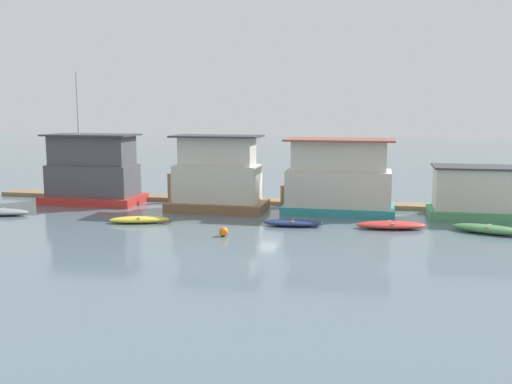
# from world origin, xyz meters

# --- Properties ---
(ground_plane) EXTENTS (200.00, 200.00, 0.00)m
(ground_plane) POSITION_xyz_m (0.00, 0.00, 0.00)
(ground_plane) COLOR slate
(dock_walkway) EXTENTS (42.40, 1.77, 0.30)m
(dock_walkway) POSITION_xyz_m (0.00, 2.92, 0.15)
(dock_walkway) COLOR #846B4C
(dock_walkway) RESTS_ON ground_plane
(houseboat_red) EXTENTS (6.99, 3.77, 9.41)m
(houseboat_red) POSITION_xyz_m (-12.40, 0.44, 2.28)
(houseboat_red) COLOR red
(houseboat_red) RESTS_ON ground_plane
(houseboat_brown) EXTENTS (6.52, 3.63, 5.06)m
(houseboat_brown) POSITION_xyz_m (-2.74, -0.57, 2.18)
(houseboat_brown) COLOR brown
(houseboat_brown) RESTS_ON ground_plane
(houseboat_teal) EXTENTS (7.24, 3.89, 4.87)m
(houseboat_teal) POSITION_xyz_m (5.29, 0.36, 2.22)
(houseboat_teal) COLOR teal
(houseboat_teal) RESTS_ON ground_plane
(houseboat_green) EXTENTS (6.63, 3.57, 3.29)m
(houseboat_green) POSITION_xyz_m (14.28, 0.07, 1.57)
(houseboat_green) COLOR #4C9360
(houseboat_green) RESTS_ON ground_plane
(dinghy_grey) EXTENTS (3.97, 1.79, 0.42)m
(dinghy_grey) POSITION_xyz_m (-16.05, -5.22, 0.21)
(dinghy_grey) COLOR gray
(dinghy_grey) RESTS_ON ground_plane
(dinghy_yellow) EXTENTS (3.75, 2.10, 0.40)m
(dinghy_yellow) POSITION_xyz_m (-6.19, -5.68, 0.20)
(dinghy_yellow) COLOR yellow
(dinghy_yellow) RESTS_ON ground_plane
(dinghy_navy) EXTENTS (3.59, 1.49, 0.38)m
(dinghy_navy) POSITION_xyz_m (3.01, -4.63, 0.19)
(dinghy_navy) COLOR navy
(dinghy_navy) RESTS_ON ground_plane
(dinghy_red) EXTENTS (4.12, 1.96, 0.43)m
(dinghy_red) POSITION_xyz_m (8.61, -4.19, 0.21)
(dinghy_red) COLOR red
(dinghy_red) RESTS_ON ground_plane
(dinghy_green) EXTENTS (4.04, 2.41, 0.49)m
(dinghy_green) POSITION_xyz_m (13.84, -4.37, 0.24)
(dinghy_green) COLOR #47844C
(dinghy_green) RESTS_ON ground_plane
(mooring_post_near_right) EXTENTS (0.20, 0.20, 1.47)m
(mooring_post_near_right) POSITION_xyz_m (-3.96, 1.78, 0.74)
(mooring_post_near_right) COLOR brown
(mooring_post_near_right) RESTS_ON ground_plane
(mooring_post_far_left) EXTENTS (0.32, 0.32, 2.14)m
(mooring_post_far_left) POSITION_xyz_m (-7.05, 1.78, 1.07)
(mooring_post_far_left) COLOR #846B4C
(mooring_post_far_left) RESTS_ON ground_plane
(mooring_post_far_right) EXTENTS (0.30, 0.30, 1.51)m
(mooring_post_far_right) POSITION_xyz_m (1.30, 1.78, 0.75)
(mooring_post_far_right) COLOR brown
(mooring_post_far_right) RESTS_ON ground_plane
(buoy_orange) EXTENTS (0.51, 0.51, 0.51)m
(buoy_orange) POSITION_xyz_m (-0.26, -8.09, 0.26)
(buoy_orange) COLOR orange
(buoy_orange) RESTS_ON ground_plane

